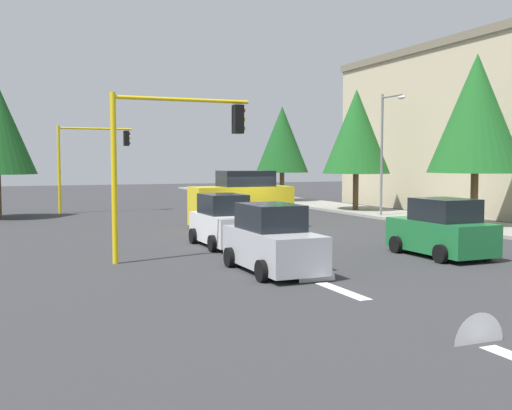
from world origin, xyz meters
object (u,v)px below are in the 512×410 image
street_lamp_curbside (386,141)px  car_white (224,223)px  traffic_signal_far_right (90,151)px  car_green (441,230)px  tree_roadside_far (282,140)px  delivery_van_yellow (242,202)px  traffic_signal_near_right (172,143)px  car_silver (272,241)px  tree_roadside_near (476,114)px  tree_roadside_mid (356,132)px

street_lamp_curbside → car_white: size_ratio=1.83×
traffic_signal_far_right → car_green: traffic_signal_far_right is taller
tree_roadside_far → delivery_van_yellow: size_ratio=1.56×
traffic_signal_near_right → street_lamp_curbside: 17.69m
car_silver → tree_roadside_near: bearing=117.1°
tree_roadside_near → car_silver: (7.17, -14.01, -4.63)m
car_silver → car_white: same height
car_white → tree_roadside_near: bearing=96.6°
tree_roadside_near → car_green: (6.75, -7.54, -4.63)m
street_lamp_curbside → car_green: size_ratio=1.84×
street_lamp_curbside → delivery_van_yellow: 9.94m
tree_roadside_mid → delivery_van_yellow: bearing=-59.3°
tree_roadside_near → delivery_van_yellow: bearing=-110.6°
traffic_signal_near_right → delivery_van_yellow: traffic_signal_near_right is taller
tree_roadside_mid → car_silver: bearing=-38.2°
traffic_signal_near_right → traffic_signal_far_right: 20.00m
delivery_van_yellow → tree_roadside_mid: bearing=120.7°
car_white → traffic_signal_far_right: bearing=-171.4°
traffic_signal_near_right → tree_roadside_mid: size_ratio=0.69×
traffic_signal_far_right → car_silver: size_ratio=1.34×
tree_roadside_far → car_silver: (27.17, -13.01, -4.03)m
tree_roadside_near → delivery_van_yellow: tree_roadside_near is taller
car_silver → car_green: size_ratio=1.06×
delivery_van_yellow → car_silver: 11.68m
tree_roadside_far → traffic_signal_far_right: bearing=-75.2°
street_lamp_curbside → car_green: (12.36, -6.24, -3.45)m
car_silver → car_green: 6.48m
traffic_signal_near_right → tree_roadside_near: (-4.00, 16.15, 1.72)m
street_lamp_curbside → tree_roadside_mid: tree_roadside_mid is taller
tree_roadside_far → car_silver: bearing=-25.6°
car_silver → car_white: 5.63m
traffic_signal_far_right → tree_roadside_far: bearing=104.8°
car_silver → car_green: same height
delivery_van_yellow → car_green: (10.75, 3.08, -0.39)m
traffic_signal_near_right → delivery_van_yellow: bearing=145.4°
traffic_signal_far_right → street_lamp_curbside: (10.39, 14.86, 0.50)m
delivery_van_yellow → car_white: bearing=-27.3°
car_white → traffic_signal_near_right: bearing=-47.4°
tree_roadside_mid → tree_roadside_far: bearing=-177.1°
traffic_signal_near_right → traffic_signal_far_right: (-20.00, -0.01, 0.04)m
traffic_signal_far_right → tree_roadside_near: size_ratio=0.64×
tree_roadside_mid → car_silver: (17.17, -13.51, -4.20)m
tree_roadside_near → delivery_van_yellow: size_ratio=1.75×
traffic_signal_far_right → delivery_van_yellow: (12.00, 5.54, -2.56)m
traffic_signal_far_right → car_white: 18.01m
traffic_signal_near_right → tree_roadside_far: size_ratio=0.71×
traffic_signal_near_right → tree_roadside_mid: (-14.00, 15.65, 1.29)m
tree_roadside_near → delivery_van_yellow: (-4.00, -10.62, -4.24)m
traffic_signal_far_right → tree_roadside_mid: tree_roadside_mid is taller
traffic_signal_far_right → tree_roadside_far: (-4.00, 15.16, 1.08)m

